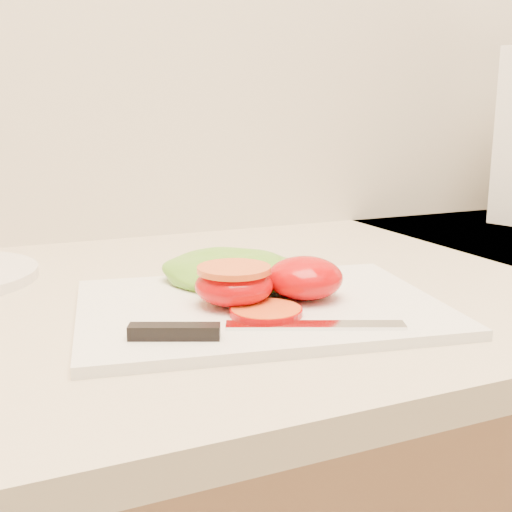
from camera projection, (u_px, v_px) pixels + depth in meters
name	position (u px, v px, depth m)	size (l,w,h in m)	color
cutting_board	(260.00, 307.00, 0.63)	(0.35, 0.25, 0.01)	white
tomato_half_dome	(305.00, 278.00, 0.64)	(0.08, 0.08, 0.04)	#C60300
tomato_half_cut	(234.00, 284.00, 0.62)	(0.08, 0.08, 0.04)	#C60300
tomato_slice_0	(266.00, 311.00, 0.59)	(0.07, 0.07, 0.01)	orange
lettuce_leaf_0	(231.00, 271.00, 0.69)	(0.16, 0.11, 0.03)	#5CAC2D
lettuce_leaf_1	(269.00, 271.00, 0.71)	(0.10, 0.07, 0.02)	#5CAC2D
knife	(232.00, 329.00, 0.54)	(0.24, 0.08, 0.01)	silver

